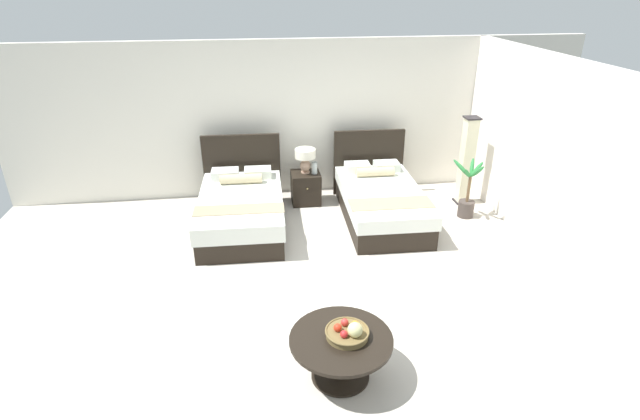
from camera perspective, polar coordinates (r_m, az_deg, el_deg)
name	(u,v)px	position (r m, az deg, el deg)	size (l,w,h in m)	color
ground_plane	(329,280)	(6.21, 1.05, -8.11)	(9.62, 9.44, 0.02)	beige
wall_back	(302,119)	(8.35, -2.14, 10.56)	(9.62, 0.12, 2.55)	silver
wall_side_right	(555,160)	(7.06, 25.58, 5.22)	(0.12, 5.04, 2.55)	silver
bed_near_window	(242,208)	(7.41, -9.09, 0.22)	(1.29, 2.11, 1.15)	black
bed_near_corner	(380,200)	(7.66, 7.03, 1.14)	(1.24, 2.19, 1.12)	black
nightstand	(306,188)	(8.15, -1.66, 2.61)	(0.47, 0.48, 0.52)	black
table_lamp	(305,157)	(7.97, -1.73, 6.16)	(0.34, 0.34, 0.40)	tan
vase	(314,168)	(7.99, -0.66, 4.92)	(0.09, 0.09, 0.20)	#B6C0BE
coffee_table	(341,347)	(4.68, 2.44, -15.65)	(0.95, 0.95, 0.46)	black
fruit_bowl	(348,332)	(4.59, 3.29, -13.94)	(0.41, 0.41, 0.19)	brown
floor_lamp_corner	(467,161)	(8.32, 16.64, 5.45)	(0.23, 0.23, 1.45)	#262326
potted_palm	(467,198)	(7.96, 16.70, 1.32)	(0.46, 0.45, 0.94)	#443B36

